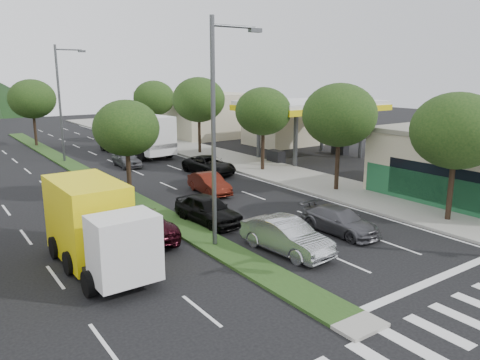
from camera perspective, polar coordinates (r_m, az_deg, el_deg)
ground at (r=15.89m, az=13.05°, el=-16.40°), size 160.00×160.00×0.00m
sidewalk_right at (r=41.82m, az=-0.88°, el=2.45°), size 5.00×90.00×0.15m
median at (r=39.28m, az=-18.72°, el=1.05°), size 1.60×56.00×0.12m
crosswalk at (r=14.84m, az=19.09°, el=-19.07°), size 19.00×2.20×0.01m
storefront_right at (r=32.77m, az=26.77°, el=1.54°), size 9.00×10.00×4.00m
gas_canopy at (r=42.97m, az=8.67°, el=8.74°), size 12.20×8.20×5.25m
bldg_right_far at (r=61.19m, az=-5.49°, el=8.12°), size 10.00×16.00×5.20m
tree_r_a at (r=26.21m, az=24.89°, el=5.45°), size 4.60×4.60×6.63m
tree_r_b at (r=30.96m, az=12.04°, el=7.74°), size 4.80×4.80×6.94m
tree_r_c at (r=36.90m, az=2.85°, el=8.35°), size 4.40×4.40×6.48m
tree_r_d at (r=45.17m, az=-5.05°, el=9.71°), size 5.00×5.00×7.17m
tree_r_e at (r=54.07m, az=-10.43°, el=9.77°), size 4.60×4.60×6.71m
tree_med_near at (r=29.23m, az=-13.69°, el=6.16°), size 4.00×4.00×6.02m
tree_med_far at (r=54.17m, az=-24.02°, el=9.01°), size 4.80×4.80×6.94m
streetlight_near at (r=20.27m, az=-2.78°, el=6.94°), size 2.60×0.25×10.00m
streetlight_mid at (r=43.46m, az=-20.90°, el=9.33°), size 2.60×0.25×10.00m
sedan_silver at (r=20.62m, az=5.68°, el=-6.82°), size 1.99×4.65×1.49m
suv_maroon at (r=22.64m, az=-12.26°, el=-5.26°), size 2.95×5.53×1.48m
car_queue_a at (r=24.46m, az=-3.92°, el=-3.60°), size 2.15×4.50×1.49m
car_queue_b at (r=23.52m, az=12.09°, el=-4.86°), size 1.89×4.34×1.24m
car_queue_c at (r=30.47m, az=-3.76°, el=-0.43°), size 1.76×4.13×1.32m
car_queue_d at (r=36.48m, az=-3.79°, el=1.85°), size 2.64×5.10×1.37m
car_queue_e at (r=40.31m, az=-13.67°, el=2.54°), size 1.72×3.96×1.33m
car_queue_f at (r=50.24m, az=-14.15°, el=4.49°), size 2.21×4.56×1.28m
box_truck at (r=19.86m, az=-17.27°, el=-5.53°), size 2.81×6.92×3.39m
motorhome at (r=45.94m, az=-12.70°, el=5.61°), size 4.11×10.39×3.89m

